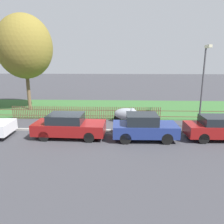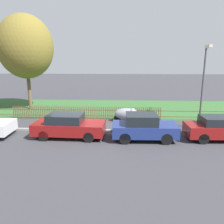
% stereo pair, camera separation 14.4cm
% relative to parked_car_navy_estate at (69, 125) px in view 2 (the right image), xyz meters
% --- Properties ---
extents(ground_plane, '(120.00, 120.00, 0.00)m').
position_rel_parked_car_navy_estate_xyz_m(ground_plane, '(0.36, 1.07, -0.74)').
color(ground_plane, '#38383D').
extents(kerb_stone, '(40.64, 0.20, 0.12)m').
position_rel_parked_car_navy_estate_xyz_m(kerb_stone, '(0.36, 1.17, -0.68)').
color(kerb_stone, gray).
rests_on(kerb_stone, ground).
extents(grass_strip, '(40.64, 8.45, 0.01)m').
position_rel_parked_car_navy_estate_xyz_m(grass_strip, '(0.36, 8.31, -0.73)').
color(grass_strip, '#33602D').
rests_on(grass_strip, ground).
extents(park_fence, '(40.64, 0.05, 1.05)m').
position_rel_parked_car_navy_estate_xyz_m(park_fence, '(0.36, 4.09, -0.21)').
color(park_fence, brown).
rests_on(park_fence, ground).
extents(parked_car_navy_estate, '(4.35, 1.94, 1.46)m').
position_rel_parked_car_navy_estate_xyz_m(parked_car_navy_estate, '(0.00, 0.00, 0.00)').
color(parked_car_navy_estate, maroon).
rests_on(parked_car_navy_estate, ground).
extents(parked_car_red_compact, '(3.79, 1.81, 1.56)m').
position_rel_parked_car_navy_estate_xyz_m(parked_car_red_compact, '(4.54, -0.23, 0.04)').
color(parked_car_red_compact, navy).
rests_on(parked_car_red_compact, ground).
extents(parked_car_white_van, '(4.16, 1.71, 1.42)m').
position_rel_parked_car_navy_estate_xyz_m(parked_car_white_van, '(9.08, -0.03, -0.01)').
color(parked_car_white_van, maroon).
rests_on(parked_car_white_van, ground).
extents(covered_motorcycle, '(1.96, 0.96, 1.10)m').
position_rel_parked_car_navy_estate_xyz_m(covered_motorcycle, '(3.65, 3.44, -0.07)').
color(covered_motorcycle, black).
rests_on(covered_motorcycle, ground).
extents(tree_behind_motorcycle, '(4.97, 4.97, 8.63)m').
position_rel_parked_car_navy_estate_xyz_m(tree_behind_motorcycle, '(-5.58, 7.55, 5.03)').
color(tree_behind_motorcycle, brown).
rests_on(tree_behind_motorcycle, ground).
extents(street_lamp, '(0.20, 0.79, 5.53)m').
position_rel_parked_car_navy_estate_xyz_m(street_lamp, '(8.48, 1.78, 2.76)').
color(street_lamp, '#47474C').
rests_on(street_lamp, ground).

